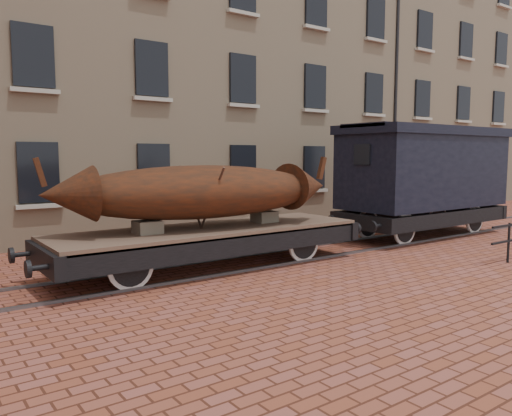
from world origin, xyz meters
TOP-DOWN VIEW (x-y plane):
  - ground at (0.00, 0.00)m, footprint 90.00×90.00m
  - warehouse_cream at (3.00, 9.99)m, footprint 40.00×10.19m
  - rail_track at (0.00, 0.00)m, footprint 30.00×1.52m
  - flatcar_wagon at (-3.36, -0.00)m, footprint 8.40×2.28m
  - iron_boat at (-3.62, 0.00)m, footprint 6.99×2.72m
  - goods_van at (4.84, -0.00)m, footprint 6.99×2.55m

SIDE VIEW (x-z plane):
  - ground at x=0.00m, z-range 0.00..0.00m
  - rail_track at x=0.00m, z-range 0.00..0.06m
  - flatcar_wagon at x=-3.36m, z-range 0.16..1.42m
  - iron_boat at x=-3.62m, z-range 1.01..2.67m
  - goods_van at x=4.84m, z-range 0.46..4.07m
  - warehouse_cream at x=3.00m, z-range 0.00..14.00m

